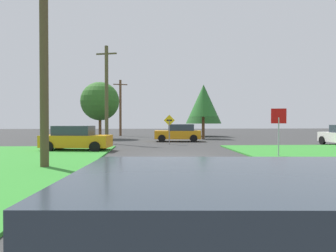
% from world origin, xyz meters
% --- Properties ---
extents(ground_plane, '(120.00, 120.00, 0.00)m').
position_xyz_m(ground_plane, '(0.00, 0.00, 0.00)').
color(ground_plane, '#353535').
extents(lane_stripe_center, '(0.20, 14.00, 0.01)m').
position_xyz_m(lane_stripe_center, '(0.00, -8.00, 0.01)').
color(lane_stripe_center, yellow).
rests_on(lane_stripe_center, ground).
extents(stop_sign, '(0.78, 0.17, 2.59)m').
position_xyz_m(stop_sign, '(5.38, -1.31, 1.84)').
color(stop_sign, '#9EA0A8').
rests_on(stop_sign, ground).
extents(parked_car_near_building, '(4.52, 2.36, 1.62)m').
position_xyz_m(parked_car_near_building, '(-6.17, 2.90, 0.80)').
color(parked_car_near_building, orange).
rests_on(parked_car_near_building, ground).
extents(car_approaching_junction, '(4.38, 2.28, 1.62)m').
position_xyz_m(car_approaching_junction, '(1.31, 11.84, 0.80)').
color(car_approaching_junction, orange).
rests_on(car_approaching_junction, ground).
extents(utility_pole_near, '(1.78, 0.54, 8.98)m').
position_xyz_m(utility_pole_near, '(-5.71, -4.52, 4.58)').
color(utility_pole_near, brown).
rests_on(utility_pole_near, ground).
extents(utility_pole_mid, '(1.77, 0.57, 8.28)m').
position_xyz_m(utility_pole_mid, '(-5.05, 9.37, 4.25)').
color(utility_pole_mid, brown).
rests_on(utility_pole_mid, ground).
extents(utility_pole_far, '(1.79, 0.49, 7.20)m').
position_xyz_m(utility_pole_far, '(-5.13, 23.26, 3.71)').
color(utility_pole_far, brown).
rests_on(utility_pole_far, ground).
extents(direction_sign, '(0.90, 0.19, 2.44)m').
position_xyz_m(direction_sign, '(0.20, 8.14, 1.52)').
color(direction_sign, slate).
rests_on(direction_sign, ground).
extents(oak_tree_left, '(4.15, 4.15, 6.14)m').
position_xyz_m(oak_tree_left, '(-6.74, 16.83, 4.05)').
color(oak_tree_left, brown).
rests_on(oak_tree_left, ground).
extents(pine_tree_center, '(3.06, 3.06, 5.74)m').
position_xyz_m(pine_tree_center, '(4.39, 16.07, 4.04)').
color(pine_tree_center, brown).
rests_on(pine_tree_center, ground).
extents(oak_tree_right, '(4.45, 4.45, 6.50)m').
position_xyz_m(oak_tree_right, '(5.39, 21.56, 4.05)').
color(oak_tree_right, brown).
rests_on(oak_tree_right, ground).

